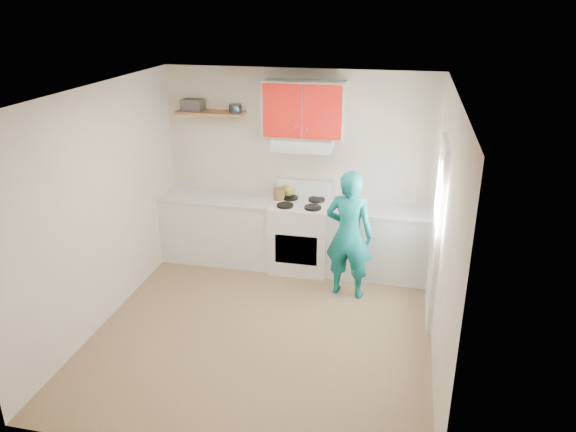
% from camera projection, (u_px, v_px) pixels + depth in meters
% --- Properties ---
extents(floor, '(3.80, 3.80, 0.00)m').
position_uv_depth(floor, '(264.00, 329.00, 6.08)').
color(floor, brown).
rests_on(floor, ground).
extents(ceiling, '(3.60, 3.80, 0.04)m').
position_uv_depth(ceiling, '(260.00, 92.00, 5.11)').
color(ceiling, white).
rests_on(ceiling, floor).
extents(back_wall, '(3.60, 0.04, 2.60)m').
position_uv_depth(back_wall, '(299.00, 168.00, 7.32)').
color(back_wall, beige).
rests_on(back_wall, floor).
extents(front_wall, '(3.60, 0.04, 2.60)m').
position_uv_depth(front_wall, '(193.00, 320.00, 3.87)').
color(front_wall, beige).
rests_on(front_wall, floor).
extents(left_wall, '(0.04, 3.80, 2.60)m').
position_uv_depth(left_wall, '(102.00, 207.00, 5.95)').
color(left_wall, beige).
rests_on(left_wall, floor).
extents(right_wall, '(0.04, 3.80, 2.60)m').
position_uv_depth(right_wall, '(444.00, 236.00, 5.24)').
color(right_wall, beige).
rests_on(right_wall, floor).
extents(door, '(0.05, 0.85, 2.05)m').
position_uv_depth(door, '(436.00, 234.00, 5.98)').
color(door, white).
rests_on(door, floor).
extents(door_glass, '(0.01, 0.55, 0.95)m').
position_uv_depth(door_glass, '(438.00, 197.00, 5.83)').
color(door_glass, white).
rests_on(door_glass, door).
extents(counter_left, '(1.52, 0.60, 0.90)m').
position_uv_depth(counter_left, '(220.00, 229.00, 7.57)').
color(counter_left, silver).
rests_on(counter_left, floor).
extents(counter_right, '(1.32, 0.60, 0.90)m').
position_uv_depth(counter_right, '(380.00, 243.00, 7.13)').
color(counter_right, silver).
rests_on(counter_right, floor).
extents(stove, '(0.76, 0.65, 0.92)m').
position_uv_depth(stove, '(301.00, 236.00, 7.31)').
color(stove, white).
rests_on(stove, floor).
extents(range_hood, '(0.76, 0.44, 0.15)m').
position_uv_depth(range_hood, '(303.00, 144.00, 6.95)').
color(range_hood, silver).
rests_on(range_hood, back_wall).
extents(upper_cabinets, '(1.02, 0.33, 0.70)m').
position_uv_depth(upper_cabinets, '(304.00, 109.00, 6.84)').
color(upper_cabinets, red).
rests_on(upper_cabinets, back_wall).
extents(shelf, '(0.90, 0.30, 0.04)m').
position_uv_depth(shelf, '(210.00, 113.00, 7.14)').
color(shelf, brown).
rests_on(shelf, back_wall).
extents(books, '(0.29, 0.22, 0.14)m').
position_uv_depth(books, '(193.00, 105.00, 7.18)').
color(books, '#473E41').
rests_on(books, shelf).
extents(tin, '(0.21, 0.21, 0.10)m').
position_uv_depth(tin, '(235.00, 108.00, 7.07)').
color(tin, '#333D4C').
rests_on(tin, shelf).
extents(kettle, '(0.21, 0.21, 0.17)m').
position_uv_depth(kettle, '(287.00, 190.00, 7.38)').
color(kettle, olive).
rests_on(kettle, stove).
extents(crock, '(0.19, 0.19, 0.18)m').
position_uv_depth(crock, '(279.00, 195.00, 7.26)').
color(crock, brown).
rests_on(crock, counter_left).
extents(cutting_board, '(0.31, 0.26, 0.02)m').
position_uv_depth(cutting_board, '(366.00, 210.00, 6.96)').
color(cutting_board, olive).
rests_on(cutting_board, counter_right).
extents(silicone_mat, '(0.35, 0.30, 0.01)m').
position_uv_depth(silicone_mat, '(403.00, 213.00, 6.89)').
color(silicone_mat, red).
rests_on(silicone_mat, counter_right).
extents(person, '(0.63, 0.46, 1.59)m').
position_uv_depth(person, '(349.00, 235.00, 6.52)').
color(person, '#0B6B69').
rests_on(person, floor).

